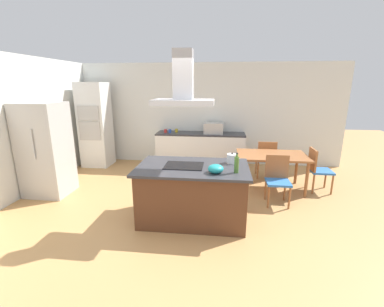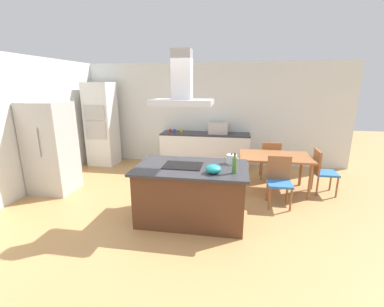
% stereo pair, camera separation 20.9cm
% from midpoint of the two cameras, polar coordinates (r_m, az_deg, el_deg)
% --- Properties ---
extents(ground, '(16.00, 16.00, 0.00)m').
position_cam_midpoint_polar(ground, '(5.80, 3.40, -6.83)').
color(ground, tan).
extents(wall_back, '(7.20, 0.10, 2.70)m').
position_cam_midpoint_polar(wall_back, '(7.18, 5.08, 8.48)').
color(wall_back, silver).
rests_on(wall_back, ground).
extents(wall_left, '(0.10, 8.80, 2.70)m').
position_cam_midpoint_polar(wall_left, '(6.34, -29.87, 5.73)').
color(wall_left, silver).
rests_on(wall_left, ground).
extents(kitchen_island, '(1.75, 1.09, 0.90)m').
position_cam_midpoint_polar(kitchen_island, '(4.25, 1.30, -8.56)').
color(kitchen_island, '#59331E').
rests_on(kitchen_island, ground).
extents(cooktop, '(0.60, 0.44, 0.01)m').
position_cam_midpoint_polar(cooktop, '(4.12, -0.56, -2.64)').
color(cooktop, black).
rests_on(cooktop, kitchen_island).
extents(tea_kettle, '(0.22, 0.17, 0.18)m').
position_cam_midpoint_polar(tea_kettle, '(4.27, 10.05, -1.23)').
color(tea_kettle, silver).
rests_on(tea_kettle, kitchen_island).
extents(olive_oil_bottle, '(0.07, 0.07, 0.30)m').
position_cam_midpoint_polar(olive_oil_bottle, '(3.81, 10.82, -2.50)').
color(olive_oil_bottle, '#47722D').
rests_on(olive_oil_bottle, kitchen_island).
extents(mixing_bowl, '(0.23, 0.23, 0.13)m').
position_cam_midpoint_polar(mixing_bowl, '(3.78, 6.27, -3.41)').
color(mixing_bowl, teal).
rests_on(mixing_bowl, kitchen_island).
extents(back_counter, '(2.32, 0.62, 0.90)m').
position_cam_midpoint_polar(back_counter, '(6.99, 3.69, 0.82)').
color(back_counter, silver).
rests_on(back_counter, ground).
extents(countertop_microwave, '(0.50, 0.38, 0.28)m').
position_cam_midpoint_polar(countertop_microwave, '(6.84, 6.61, 5.51)').
color(countertop_microwave, '#B2AFAA').
rests_on(countertop_microwave, back_counter).
extents(coffee_mug_red, '(0.08, 0.08, 0.09)m').
position_cam_midpoint_polar(coffee_mug_red, '(6.99, -3.93, 4.99)').
color(coffee_mug_red, red).
rests_on(coffee_mug_red, back_counter).
extents(coffee_mug_blue, '(0.08, 0.08, 0.09)m').
position_cam_midpoint_polar(coffee_mug_blue, '(6.97, -2.99, 4.97)').
color(coffee_mug_blue, '#2D56B2').
rests_on(coffee_mug_blue, back_counter).
extents(coffee_mug_yellow, '(0.08, 0.08, 0.09)m').
position_cam_midpoint_polar(coffee_mug_yellow, '(7.02, -1.53, 5.06)').
color(coffee_mug_yellow, gold).
rests_on(coffee_mug_yellow, back_counter).
extents(wall_oven_stack, '(0.70, 0.66, 2.20)m').
position_cam_midpoint_polar(wall_oven_stack, '(7.44, -18.37, 6.08)').
color(wall_oven_stack, silver).
rests_on(wall_oven_stack, ground).
extents(refrigerator, '(0.80, 0.73, 1.82)m').
position_cam_midpoint_polar(refrigerator, '(5.89, -27.61, 1.07)').
color(refrigerator, '#B2AFAA').
rests_on(refrigerator, ground).
extents(dining_table, '(1.40, 0.90, 0.75)m').
position_cam_midpoint_polar(dining_table, '(5.60, 18.68, -1.23)').
color(dining_table, '#995B33').
rests_on(dining_table, ground).
extents(chair_at_right_end, '(0.42, 0.42, 0.89)m').
position_cam_midpoint_polar(chair_at_right_end, '(5.86, 27.41, -3.05)').
color(chair_at_right_end, '#2D6BB7').
rests_on(chair_at_right_end, ground).
extents(chair_facing_back_wall, '(0.42, 0.42, 0.89)m').
position_cam_midpoint_polar(chair_facing_back_wall, '(6.27, 17.64, -0.95)').
color(chair_facing_back_wall, '#2D6BB7').
rests_on(chair_facing_back_wall, ground).
extents(chair_facing_island, '(0.42, 0.42, 0.89)m').
position_cam_midpoint_polar(chair_facing_island, '(5.02, 19.67, -5.06)').
color(chair_facing_island, '#2D6BB7').
rests_on(chair_facing_island, ground).
extents(range_hood, '(0.90, 0.55, 0.78)m').
position_cam_midpoint_polar(range_hood, '(3.92, -0.61, 14.25)').
color(range_hood, '#ADADB2').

